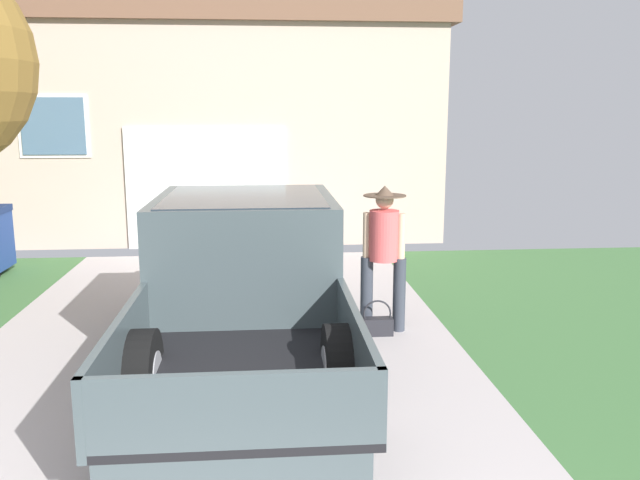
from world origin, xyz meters
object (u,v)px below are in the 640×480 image
(handbag, at_px, (377,324))
(house_with_garage, at_px, (226,113))
(pickup_truck, at_px, (246,281))
(person_with_hat, at_px, (384,247))

(handbag, height_order, house_with_garage, house_with_garage)
(handbag, relative_size, house_with_garage, 0.05)
(pickup_truck, distance_m, person_with_hat, 1.62)
(pickup_truck, distance_m, handbag, 1.59)
(person_with_hat, distance_m, house_with_garage, 8.51)
(handbag, bearing_deg, house_with_garage, 104.16)
(pickup_truck, xyz_separation_m, person_with_hat, (1.55, 0.42, 0.24))
(pickup_truck, bearing_deg, handbag, 9.02)
(pickup_truck, xyz_separation_m, handbag, (1.46, 0.23, -0.60))
(person_with_hat, relative_size, handbag, 4.09)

